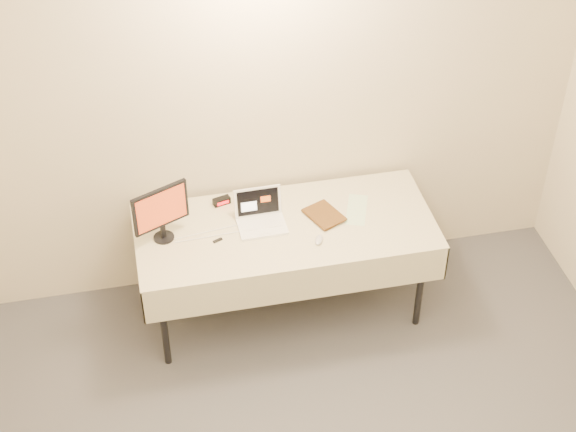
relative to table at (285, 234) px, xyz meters
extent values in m
cube|color=beige|center=(0.00, 0.45, 0.67)|extent=(4.00, 0.10, 2.70)
cylinder|color=black|center=(-0.82, -0.30, -0.33)|extent=(0.04, 0.04, 0.69)
cylinder|color=black|center=(0.82, -0.30, -0.33)|extent=(0.04, 0.04, 0.69)
cylinder|color=black|center=(-0.82, 0.29, -0.33)|extent=(0.04, 0.04, 0.69)
cylinder|color=black|center=(0.82, 0.29, -0.33)|extent=(0.04, 0.04, 0.69)
cube|color=gray|center=(0.00, 0.00, 0.03)|extent=(1.80, 0.75, 0.04)
cube|color=beige|center=(0.00, 0.00, 0.06)|extent=(1.86, 0.81, 0.01)
cube|color=beige|center=(0.00, -0.40, -0.07)|extent=(1.86, 0.01, 0.25)
cube|color=beige|center=(0.00, 0.40, -0.07)|extent=(1.86, 0.01, 0.25)
cube|color=beige|center=(-0.93, 0.00, -0.07)|extent=(0.01, 0.81, 0.25)
cube|color=beige|center=(0.93, 0.00, -0.07)|extent=(0.01, 0.81, 0.25)
cube|color=white|center=(-0.14, 0.02, 0.07)|extent=(0.30, 0.21, 0.02)
cube|color=white|center=(-0.15, 0.14, 0.17)|extent=(0.30, 0.06, 0.19)
cube|color=black|center=(-0.15, 0.14, 0.17)|extent=(0.26, 0.04, 0.16)
cylinder|color=black|center=(-0.75, 0.04, 0.07)|extent=(0.17, 0.17, 0.01)
cube|color=black|center=(-0.75, 0.04, 0.12)|extent=(0.03, 0.03, 0.09)
cube|color=black|center=(-0.75, 0.04, 0.30)|extent=(0.34, 0.17, 0.27)
cube|color=#CA4017|center=(-0.75, 0.04, 0.30)|extent=(0.30, 0.14, 0.24)
imported|color=brown|center=(0.17, 0.00, 0.18)|extent=(0.18, 0.09, 0.24)
cube|color=black|center=(-0.35, 0.30, 0.08)|extent=(0.12, 0.07, 0.05)
cube|color=#FF0C11|center=(-0.35, 0.28, 0.08)|extent=(0.08, 0.02, 0.02)
ellipsoid|color=#B5B5B8|center=(0.17, -0.18, 0.07)|extent=(0.08, 0.10, 0.02)
cube|color=beige|center=(0.48, 0.06, 0.06)|extent=(0.22, 0.33, 0.00)
cube|color=black|center=(-0.43, -0.05, 0.07)|extent=(0.06, 0.04, 0.01)
camera|label=1|loc=(-0.85, -4.08, 3.60)|focal=55.00mm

